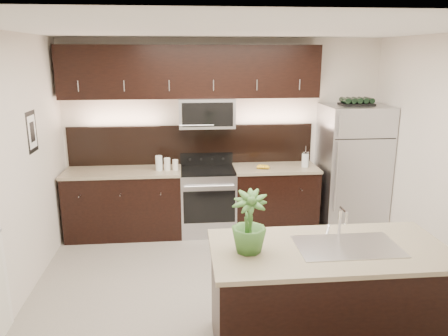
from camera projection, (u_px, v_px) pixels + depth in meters
name	position (u px, v px, depth m)	size (l,w,h in m)	color
ground	(241.00, 291.00, 4.71)	(4.50, 4.50, 0.00)	gray
room_walls	(232.00, 138.00, 4.23)	(4.52, 4.02, 2.71)	beige
counter_run	(194.00, 201.00, 6.17)	(3.51, 0.65, 0.94)	black
upper_fixtures	(193.00, 80.00, 5.89)	(3.49, 0.40, 1.66)	black
island	(326.00, 298.00, 3.71)	(1.96, 0.96, 0.94)	black
sink_faucet	(347.00, 244.00, 3.61)	(0.84, 0.50, 0.28)	silver
refrigerator	(352.00, 169.00, 6.21)	(0.87, 0.78, 1.80)	#B2B2B7
wine_rack	(357.00, 102.00, 5.97)	(0.44, 0.28, 0.10)	black
plant	(249.00, 222.00, 3.45)	(0.28, 0.28, 0.51)	#366528
canisters	(165.00, 164.00, 5.95)	(0.31, 0.09, 0.20)	silver
french_press	(305.00, 159.00, 6.12)	(0.10, 0.10, 0.29)	silver
bananas	(260.00, 166.00, 6.05)	(0.19, 0.14, 0.06)	gold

